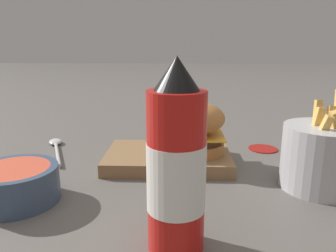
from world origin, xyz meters
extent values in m
plane|color=#5B5651|center=(0.00, 0.00, 0.00)|extent=(6.00, 6.00, 0.00)
cube|color=olive|center=(-0.05, 0.00, 0.01)|extent=(0.23, 0.15, 0.02)
cylinder|color=#AD6B33|center=(-0.10, 0.00, 0.03)|extent=(0.10, 0.10, 0.02)
cylinder|color=#422819|center=(-0.10, 0.00, 0.05)|extent=(0.09, 0.09, 0.01)
cube|color=gold|center=(-0.10, 0.00, 0.06)|extent=(0.10, 0.10, 0.00)
ellipsoid|color=#AD6B33|center=(-0.10, 0.00, 0.09)|extent=(0.10, 0.10, 0.06)
cylinder|color=red|center=(-0.07, 0.26, 0.09)|extent=(0.06, 0.06, 0.17)
cylinder|color=white|center=(-0.07, 0.26, 0.08)|extent=(0.06, 0.06, 0.07)
cone|color=black|center=(-0.07, 0.26, 0.19)|extent=(0.05, 0.05, 0.03)
cylinder|color=#B7B7BC|center=(-0.29, 0.10, 0.05)|extent=(0.12, 0.12, 0.10)
cube|color=gold|center=(-0.28, 0.09, 0.09)|extent=(0.02, 0.01, 0.07)
cube|color=gold|center=(-0.31, 0.07, 0.09)|extent=(0.02, 0.02, 0.07)
cube|color=gold|center=(-0.29, 0.06, 0.10)|extent=(0.02, 0.02, 0.07)
cube|color=gold|center=(-0.30, 0.10, 0.09)|extent=(0.03, 0.03, 0.07)
cube|color=gold|center=(-0.28, 0.11, 0.09)|extent=(0.02, 0.03, 0.06)
cylinder|color=#384C66|center=(0.16, 0.16, 0.03)|extent=(0.12, 0.12, 0.05)
cylinder|color=#CC4C33|center=(0.16, 0.16, 0.05)|extent=(0.10, 0.10, 0.01)
cylinder|color=silver|center=(0.17, -0.03, 0.01)|extent=(0.06, 0.13, 0.01)
ellipsoid|color=silver|center=(0.20, -0.11, 0.01)|extent=(0.04, 0.05, 0.01)
cylinder|color=#9E140F|center=(-0.25, -0.09, 0.00)|extent=(0.06, 0.06, 0.00)
camera|label=1|loc=(-0.07, 0.58, 0.22)|focal=35.00mm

